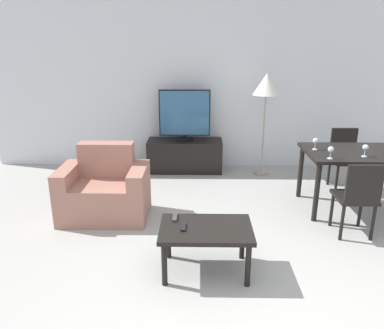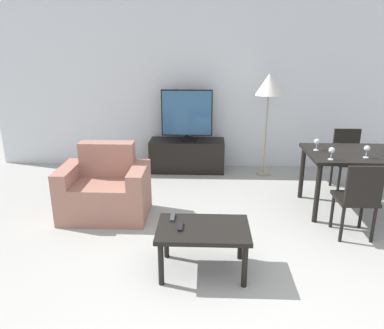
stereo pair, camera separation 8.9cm
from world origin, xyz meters
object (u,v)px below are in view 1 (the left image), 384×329
object	(u,v)px
coffee_table	(206,233)
remote_primary	(175,217)
wine_glass_center	(365,148)
wine_glass_right	(331,150)
remote_secondary	(183,227)
wine_glass_left	(315,142)
tv_stand	(185,155)
floor_lamp	(266,87)
armchair	(105,192)
tv	(185,115)
dining_chair_near	(358,195)
dining_chair_far	(345,155)
dining_table	(352,159)

from	to	relation	value
coffee_table	remote_primary	bearing A→B (deg)	149.88
wine_glass_center	wine_glass_right	xyz separation A→B (m)	(-0.42, -0.09, 0.00)
remote_secondary	wine_glass_left	world-z (taller)	wine_glass_left
tv_stand	floor_lamp	size ratio (longest dim) A/B	0.76
remote_primary	remote_secondary	bearing A→B (deg)	-64.73
armchair	tv	world-z (taller)	tv
dining_chair_near	wine_glass_right	world-z (taller)	wine_glass_right
dining_chair_far	tv	bearing A→B (deg)	163.25
coffee_table	dining_table	distance (m)	2.31
coffee_table	dining_chair_near	distance (m)	1.75
tv	remote_primary	xyz separation A→B (m)	(0.00, -2.66, -0.46)
armchair	wine_glass_center	bearing A→B (deg)	1.07
tv_stand	dining_table	size ratio (longest dim) A/B	1.05
wine_glass_left	remote_primary	bearing A→B (deg)	-141.65
dining_chair_far	wine_glass_left	world-z (taller)	wine_glass_left
coffee_table	wine_glass_left	world-z (taller)	wine_glass_left
tv	remote_primary	bearing A→B (deg)	-89.93
dining_table	dining_chair_near	world-z (taller)	dining_chair_near
remote_secondary	wine_glass_right	xyz separation A→B (m)	(1.63, 1.11, 0.40)
dining_table	wine_glass_center	distance (m)	0.30
dining_chair_near	dining_chair_far	world-z (taller)	same
tv_stand	dining_chair_near	world-z (taller)	dining_chair_near
tv	wine_glass_left	xyz separation A→B (m)	(1.66, -1.35, -0.06)
tv	wine_glass_left	distance (m)	2.14
remote_secondary	tv_stand	bearing A→B (deg)	91.80
wine_glass_left	dining_chair_near	bearing A→B (deg)	-72.73
tv	wine_glass_center	world-z (taller)	tv
armchair	wine_glass_right	xyz separation A→B (m)	(2.61, -0.03, 0.54)
dining_chair_near	wine_glass_center	distance (m)	0.67
wine_glass_center	remote_secondary	bearing A→B (deg)	-149.69
tv	wine_glass_left	size ratio (longest dim) A/B	5.52
dining_chair_near	wine_glass_center	xyz separation A→B (m)	(0.24, 0.51, 0.37)
tv_stand	wine_glass_right	world-z (taller)	wine_glass_right
tv_stand	dining_chair_far	world-z (taller)	dining_chair_far
tv	wine_glass_right	world-z (taller)	tv
armchair	wine_glass_right	bearing A→B (deg)	-0.68
armchair	wine_glass_left	world-z (taller)	wine_glass_left
tv_stand	wine_glass_center	bearing A→B (deg)	-37.51
tv	dining_chair_far	bearing A→B (deg)	-16.75
coffee_table	wine_glass_center	size ratio (longest dim) A/B	5.67
wine_glass_left	wine_glass_center	size ratio (longest dim) A/B	1.00
dining_chair_far	remote_primary	bearing A→B (deg)	-139.45
tv_stand	remote_primary	distance (m)	2.67
dining_chair_far	floor_lamp	world-z (taller)	floor_lamp
dining_chair_near	floor_lamp	size ratio (longest dim) A/B	0.54
dining_chair_far	floor_lamp	xyz separation A→B (m)	(-1.07, 0.56, 0.89)
armchair	dining_table	xyz separation A→B (m)	(3.00, 0.28, 0.34)
dining_table	remote_primary	world-z (taller)	dining_table
dining_chair_far	remote_secondary	size ratio (longest dim) A/B	5.68
dining_chair_near	wine_glass_right	size ratio (longest dim) A/B	5.83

